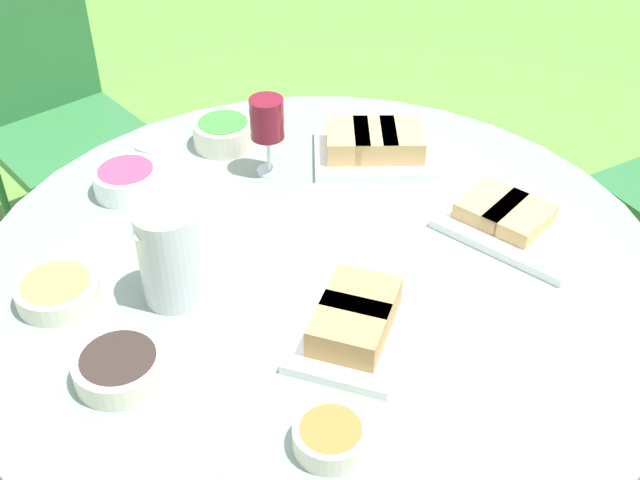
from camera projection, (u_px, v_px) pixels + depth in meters
name	position (u px, v px, depth m)	size (l,w,h in m)	color
ground_plane	(320.00, 473.00, 2.08)	(40.00, 40.00, 0.00)	#5B8C38
dining_table	(320.00, 299.00, 1.70)	(1.43, 1.43, 0.71)	#4C4C51
chair_far_back	(52.00, 109.00, 2.53)	(0.45, 0.43, 0.89)	#2D6B38
water_pitcher	(170.00, 255.00, 1.50)	(0.13, 0.12, 0.20)	silver
wine_glass	(267.00, 121.00, 1.82)	(0.08, 0.08, 0.19)	silver
platter_bread_main	(357.00, 317.00, 1.47)	(0.40, 0.35, 0.08)	white
platter_charcuterie	(512.00, 221.00, 1.72)	(0.27, 0.35, 0.06)	white
platter_sandwich_side	(375.00, 145.00, 1.93)	(0.36, 0.35, 0.08)	white
bowl_fries	(57.00, 290.00, 1.54)	(0.16, 0.16, 0.04)	beige
bowl_salad	(224.00, 132.00, 1.98)	(0.15, 0.15, 0.06)	beige
bowl_olives	(120.00, 366.00, 1.38)	(0.16, 0.16, 0.05)	beige
bowl_dip_red	(127.00, 179.00, 1.82)	(0.15, 0.15, 0.06)	white
bowl_dip_cream	(156.00, 149.00, 1.94)	(0.10, 0.10, 0.05)	white
bowl_roasted_veg	(331.00, 436.00, 1.27)	(0.12, 0.12, 0.04)	beige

